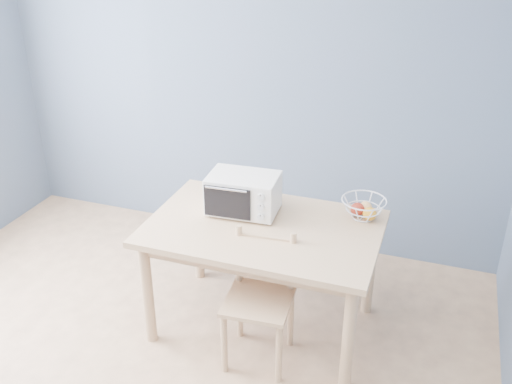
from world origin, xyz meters
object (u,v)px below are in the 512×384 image
(toaster_oven, at_px, (241,193))
(fruit_basket, at_px, (364,208))
(dining_table, at_px, (263,240))
(dining_chair, at_px, (260,300))

(toaster_oven, relative_size, fruit_basket, 1.36)
(dining_table, relative_size, fruit_basket, 4.25)
(toaster_oven, bearing_deg, fruit_basket, 10.11)
(toaster_oven, xyz_separation_m, fruit_basket, (0.74, 0.18, -0.07))
(dining_table, distance_m, dining_chair, 0.37)
(toaster_oven, bearing_deg, dining_chair, -59.28)
(toaster_oven, distance_m, fruit_basket, 0.77)
(dining_table, distance_m, toaster_oven, 0.32)
(fruit_basket, bearing_deg, toaster_oven, -166.34)
(toaster_oven, bearing_deg, dining_table, -35.98)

